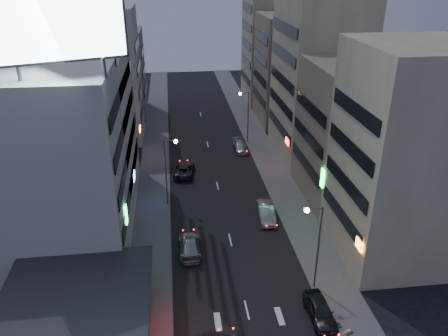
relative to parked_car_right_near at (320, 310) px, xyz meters
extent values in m
cube|color=#4C4C4F|center=(-13.60, 27.55, -0.70)|extent=(4.00, 120.00, 0.12)
cube|color=#4C4C4F|center=(2.40, 27.55, -0.70)|extent=(4.00, 120.00, 0.12)
cube|color=#C0BA97|center=(-19.60, -0.45, 1.04)|extent=(8.00, 12.00, 3.60)
cube|color=black|center=(-18.60, -0.45, 2.99)|extent=(11.00, 13.00, 0.25)
cube|color=black|center=(-14.50, -0.45, 2.34)|extent=(0.12, 4.00, 0.90)
cube|color=#FF1E14|center=(-14.42, -0.45, 2.34)|extent=(0.04, 3.70, 0.70)
cube|color=#A7A7A2|center=(-22.60, 17.55, 8.24)|extent=(14.00, 24.00, 18.00)
cube|color=#C0BA97|center=(9.40, 8.05, 9.24)|extent=(10.00, 11.00, 20.00)
cube|color=gray|center=(9.90, 19.55, 7.24)|extent=(11.00, 12.00, 16.00)
cube|color=#C0BA97|center=(9.40, 32.55, 10.24)|extent=(10.00, 14.00, 22.00)
cube|color=#A7A7A2|center=(-21.10, 42.55, 9.24)|extent=(11.00, 10.00, 20.00)
cube|color=gray|center=(-21.60, 55.55, 6.74)|extent=(12.00, 10.00, 15.00)
cube|color=gray|center=(9.90, 47.55, 8.24)|extent=(11.00, 12.00, 18.00)
cube|color=#C0BA97|center=(10.40, 61.55, 11.24)|extent=(12.00, 12.00, 24.00)
cylinder|color=#595B60|center=(-21.60, 7.55, 17.99)|extent=(0.30, 0.30, 1.50)
cylinder|color=#595B60|center=(-15.60, 7.55, 17.99)|extent=(0.30, 0.30, 1.50)
cube|color=black|center=(-18.60, 7.55, 20.94)|extent=(9.52, 3.75, 5.00)
cube|color=#BFEAFF|center=(-18.52, 7.35, 20.94)|extent=(9.04, 3.34, 4.60)
cylinder|color=#595B60|center=(0.70, 3.55, 3.36)|extent=(0.16, 0.16, 8.00)
cylinder|color=#595B60|center=(0.00, 3.55, 7.26)|extent=(1.40, 0.10, 0.10)
sphere|color=#FFD88C|center=(-0.60, 3.55, 7.16)|extent=(0.44, 0.44, 0.44)
cylinder|color=#595B60|center=(-11.90, 19.55, 3.36)|extent=(0.16, 0.16, 8.00)
cylinder|color=#595B60|center=(-11.20, 19.55, 7.26)|extent=(1.40, 0.10, 0.10)
sphere|color=#FFD88C|center=(-10.60, 19.55, 7.16)|extent=(0.44, 0.44, 0.44)
cylinder|color=#595B60|center=(0.70, 37.55, 3.36)|extent=(0.16, 0.16, 8.00)
cylinder|color=#595B60|center=(0.00, 37.55, 7.26)|extent=(1.40, 0.10, 0.10)
sphere|color=#FFD88C|center=(-0.60, 37.55, 7.16)|extent=(0.44, 0.44, 0.44)
imported|color=#242529|center=(0.00, 0.00, 0.00)|extent=(1.89, 4.51, 1.52)
imported|color=#A9AAB1|center=(-1.12, 15.18, 0.04)|extent=(2.04, 4.96, 1.60)
imported|color=#2A2A2F|center=(-9.62, 27.42, -0.03)|extent=(3.11, 5.57, 1.47)
imported|color=#AEB1B7|center=(-0.90, 34.53, -0.08)|extent=(2.00, 4.73, 1.36)
imported|color=#909497|center=(-9.81, 10.07, -0.03)|extent=(2.09, 5.07, 1.47)
camera|label=1|loc=(-10.80, -25.26, 25.04)|focal=35.00mm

